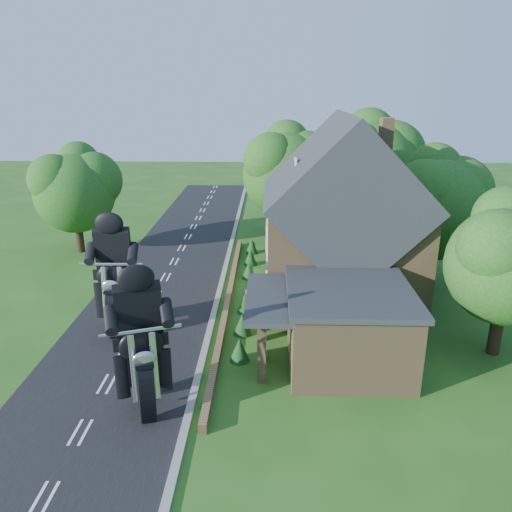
{
  "coord_description": "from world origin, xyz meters",
  "views": [
    {
      "loc": [
        6.58,
        -20.37,
        11.53
      ],
      "look_at": [
        5.85,
        5.17,
        2.8
      ],
      "focal_mm": 35.0,
      "sensor_mm": 36.0,
      "label": 1
    }
  ],
  "objects_px": {
    "garden_wall": "(228,301)",
    "motorcycle_follow": "(119,314)",
    "annex": "(345,324)",
    "house": "(341,225)",
    "motorcycle_lead": "(145,389)"
  },
  "relations": [
    {
      "from": "annex",
      "to": "motorcycle_follow",
      "type": "bearing_deg",
      "value": 166.85
    },
    {
      "from": "house",
      "to": "motorcycle_follow",
      "type": "bearing_deg",
      "value": -159.05
    },
    {
      "from": "garden_wall",
      "to": "motorcycle_lead",
      "type": "distance_m",
      "value": 9.89
    },
    {
      "from": "annex",
      "to": "house",
      "type": "bearing_deg",
      "value": 84.76
    },
    {
      "from": "house",
      "to": "annex",
      "type": "height_order",
      "value": "house"
    },
    {
      "from": "motorcycle_lead",
      "to": "garden_wall",
      "type": "bearing_deg",
      "value": -123.22
    },
    {
      "from": "annex",
      "to": "motorcycle_lead",
      "type": "distance_m",
      "value": 8.78
    },
    {
      "from": "annex",
      "to": "motorcycle_follow",
      "type": "distance_m",
      "value": 10.96
    },
    {
      "from": "house",
      "to": "motorcycle_lead",
      "type": "bearing_deg",
      "value": -128.7
    },
    {
      "from": "garden_wall",
      "to": "motorcycle_follow",
      "type": "xyz_separation_m",
      "value": [
        -5.07,
        -3.31,
        0.71
      ]
    },
    {
      "from": "garden_wall",
      "to": "house",
      "type": "xyz_separation_m",
      "value": [
        6.19,
        1.0,
        4.14
      ]
    },
    {
      "from": "garden_wall",
      "to": "house",
      "type": "bearing_deg",
      "value": 9.17
    },
    {
      "from": "garden_wall",
      "to": "annex",
      "type": "distance_m",
      "value": 8.19
    },
    {
      "from": "motorcycle_lead",
      "to": "motorcycle_follow",
      "type": "relative_size",
      "value": 0.96
    },
    {
      "from": "garden_wall",
      "to": "house",
      "type": "distance_m",
      "value": 7.52
    }
  ]
}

